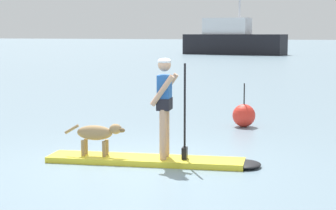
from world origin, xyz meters
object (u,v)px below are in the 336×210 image
(person_paddler, at_px, (165,100))
(moored_boat_far_port, at_px, (233,40))
(dog, at_px, (97,134))
(marker_buoy, at_px, (244,115))
(paddleboard, at_px, (158,161))

(person_paddler, bearing_deg, moored_boat_far_port, 105.76)
(dog, xyz_separation_m, marker_buoy, (1.31, 4.71, -0.21))
(dog, bearing_deg, person_paddler, 12.24)
(paddleboard, relative_size, person_paddler, 2.18)
(paddleboard, bearing_deg, person_paddler, 12.24)
(moored_boat_far_port, height_order, marker_buoy, moored_boat_far_port)
(dog, height_order, marker_buoy, marker_buoy)
(dog, bearing_deg, marker_buoy, 74.52)
(dog, height_order, moored_boat_far_port, moored_boat_far_port)
(person_paddler, distance_m, moored_boat_far_port, 53.14)
(person_paddler, height_order, dog, person_paddler)
(paddleboard, height_order, moored_boat_far_port, moored_boat_far_port)
(person_paddler, distance_m, marker_buoy, 4.53)
(dog, bearing_deg, moored_boat_far_port, 104.45)
(paddleboard, bearing_deg, moored_boat_far_port, 105.63)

